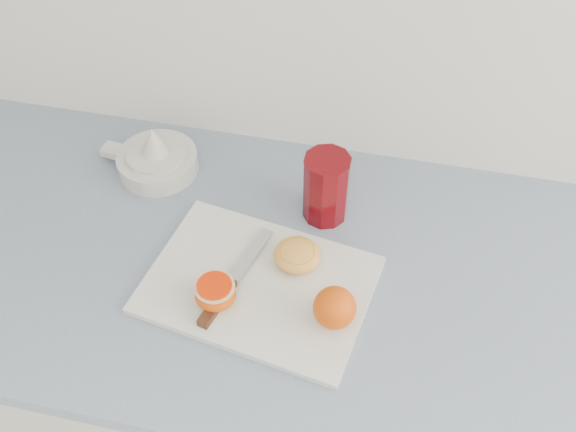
% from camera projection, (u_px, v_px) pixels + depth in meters
% --- Properties ---
extents(counter, '(2.31, 0.64, 0.89)m').
position_uv_depth(counter, '(258.00, 383.00, 1.41)').
color(counter, beige).
rests_on(counter, ground).
extents(cutting_board, '(0.39, 0.30, 0.01)m').
position_uv_depth(cutting_board, '(259.00, 285.00, 1.03)').
color(cutting_board, silver).
rests_on(cutting_board, counter).
extents(whole_orange, '(0.07, 0.07, 0.07)m').
position_uv_depth(whole_orange, '(335.00, 308.00, 0.96)').
color(whole_orange, '#E86800').
rests_on(whole_orange, cutting_board).
extents(half_orange, '(0.07, 0.07, 0.04)m').
position_uv_depth(half_orange, '(215.00, 293.00, 0.99)').
color(half_orange, '#E86800').
rests_on(half_orange, cutting_board).
extents(squeezed_shell, '(0.08, 0.08, 0.03)m').
position_uv_depth(squeezed_shell, '(297.00, 255.00, 1.04)').
color(squeezed_shell, '#EF9D3C').
rests_on(squeezed_shell, cutting_board).
extents(paring_knife, '(0.07, 0.21, 0.01)m').
position_uv_depth(paring_knife, '(224.00, 294.00, 1.00)').
color(paring_knife, '#4B2214').
rests_on(paring_knife, cutting_board).
extents(citrus_juicer, '(0.19, 0.15, 0.10)m').
position_uv_depth(citrus_juicer, '(156.00, 159.00, 1.20)').
color(citrus_juicer, silver).
rests_on(citrus_juicer, counter).
extents(red_tumbler, '(0.08, 0.08, 0.13)m').
position_uv_depth(red_tumbler, '(326.00, 190.00, 1.10)').
color(red_tumbler, '#65050B').
rests_on(red_tumbler, counter).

